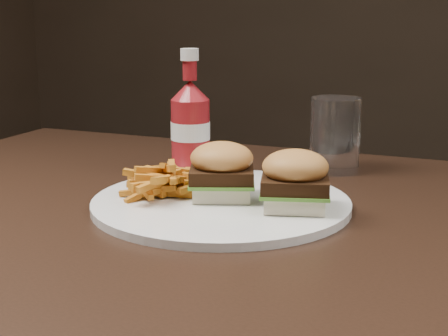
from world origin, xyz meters
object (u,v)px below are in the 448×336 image
at_px(dining_table, 240,226).
at_px(plate, 221,203).
at_px(tumbler, 335,136).
at_px(ketchup_bottle, 191,138).

height_order(dining_table, plate, plate).
xyz_separation_m(plate, tumbler, (0.09, 0.25, 0.05)).
relative_size(plate, tumbler, 2.75).
bearing_deg(dining_table, ketchup_bottle, 134.02).
bearing_deg(plate, ketchup_bottle, 128.52).
distance_m(plate, tumbler, 0.27).
height_order(plate, ketchup_bottle, ketchup_bottle).
relative_size(plate, ketchup_bottle, 2.89).
height_order(ketchup_bottle, tumbler, ketchup_bottle).
bearing_deg(dining_table, tumbler, 77.25).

